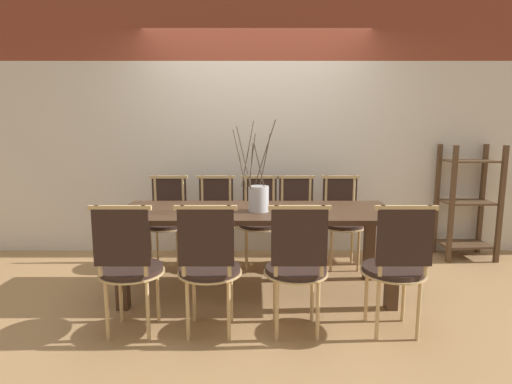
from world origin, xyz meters
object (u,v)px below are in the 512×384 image
(chair_near_center, at_px, (296,264))
(chair_far_center, at_px, (259,218))
(dining_table, at_px, (256,221))
(vase_centerpiece, at_px, (257,197))
(shelving_rack, at_px, (466,202))
(book_stack, at_px, (305,209))

(chair_near_center, distance_m, chair_far_center, 1.46)
(chair_near_center, bearing_deg, dining_table, 110.40)
(chair_near_center, distance_m, vase_centerpiece, 0.78)
(dining_table, distance_m, shelving_rack, 2.51)
(dining_table, bearing_deg, chair_far_center, 87.58)
(vase_centerpiece, bearing_deg, dining_table, 98.82)
(vase_centerpiece, bearing_deg, book_stack, -0.46)
(vase_centerpiece, height_order, book_stack, vase_centerpiece)
(vase_centerpiece, xyz_separation_m, shelving_rack, (2.30, 1.06, -0.24))
(chair_near_center, distance_m, book_stack, 0.71)
(chair_near_center, relative_size, shelving_rack, 0.75)
(vase_centerpiece, distance_m, shelving_rack, 2.54)
(dining_table, xyz_separation_m, book_stack, (0.41, -0.08, 0.12))
(vase_centerpiece, distance_m, book_stack, 0.41)
(vase_centerpiece, bearing_deg, shelving_rack, 24.77)
(book_stack, bearing_deg, dining_table, 169.60)
(dining_table, height_order, vase_centerpiece, vase_centerpiece)
(book_stack, xyz_separation_m, shelving_rack, (1.90, 1.06, -0.14))
(dining_table, height_order, book_stack, book_stack)
(chair_far_center, xyz_separation_m, shelving_rack, (2.28, 0.27, 0.12))
(chair_far_center, bearing_deg, book_stack, 115.50)
(chair_far_center, xyz_separation_m, vase_centerpiece, (-0.02, -0.79, 0.35))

